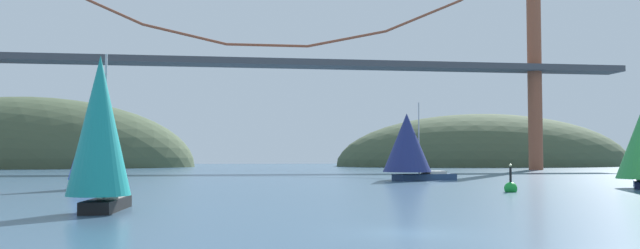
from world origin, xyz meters
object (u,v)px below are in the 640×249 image
sailboat_teal_sail (100,131)px  sailboat_navy_sail (408,145)px  sailboat_blue_spinnaker (90,146)px  channel_buoy (511,188)px

sailboat_teal_sail → sailboat_navy_sail: sailboat_navy_sail is taller
sailboat_blue_spinnaker → sailboat_teal_sail: sailboat_teal_sail is taller
sailboat_teal_sail → sailboat_blue_spinnaker: bearing=102.7°
sailboat_navy_sail → sailboat_blue_spinnaker: bearing=-157.5°
sailboat_teal_sail → channel_buoy: bearing=26.0°
sailboat_navy_sail → channel_buoy: (2.11, -23.66, -3.96)m
sailboat_blue_spinnaker → sailboat_teal_sail: bearing=-77.3°
sailboat_navy_sail → channel_buoy: size_ratio=3.88×
sailboat_teal_sail → channel_buoy: (30.71, 15.01, -4.11)m
sailboat_blue_spinnaker → channel_buoy: sailboat_blue_spinnaker is taller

